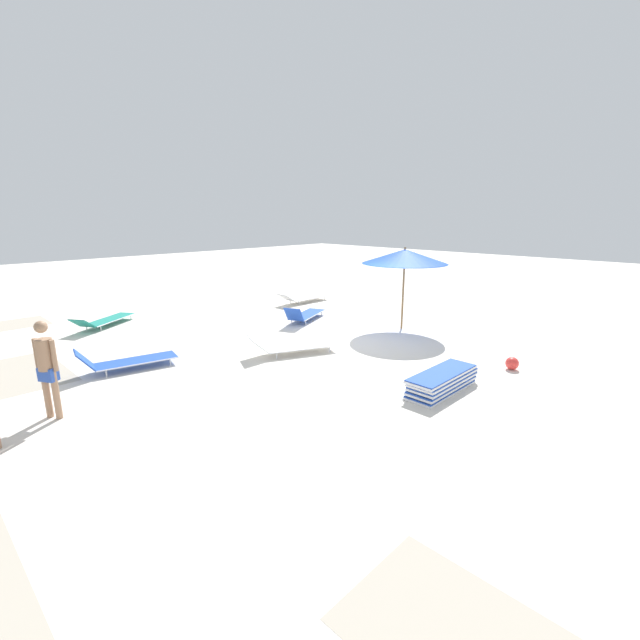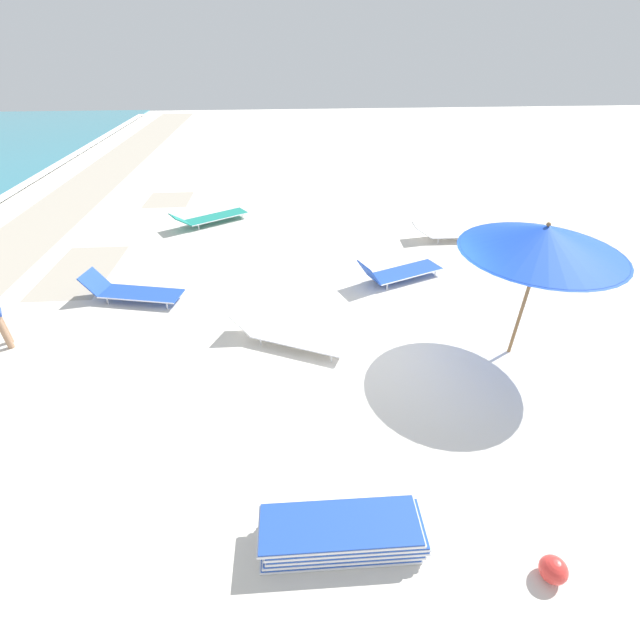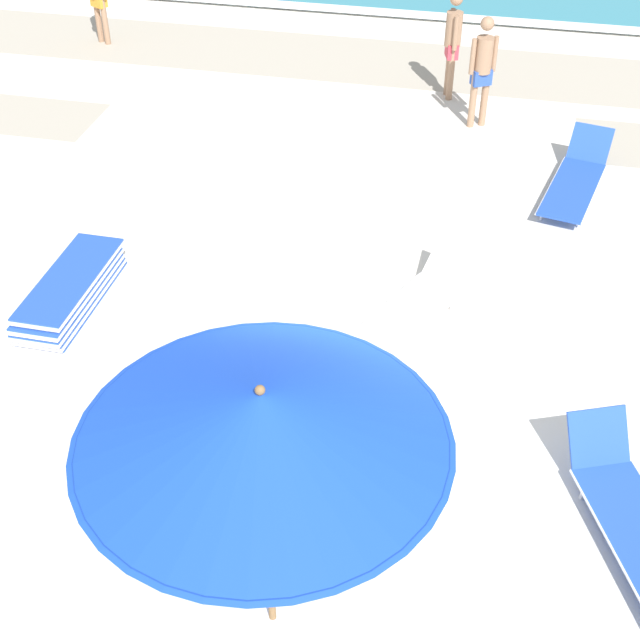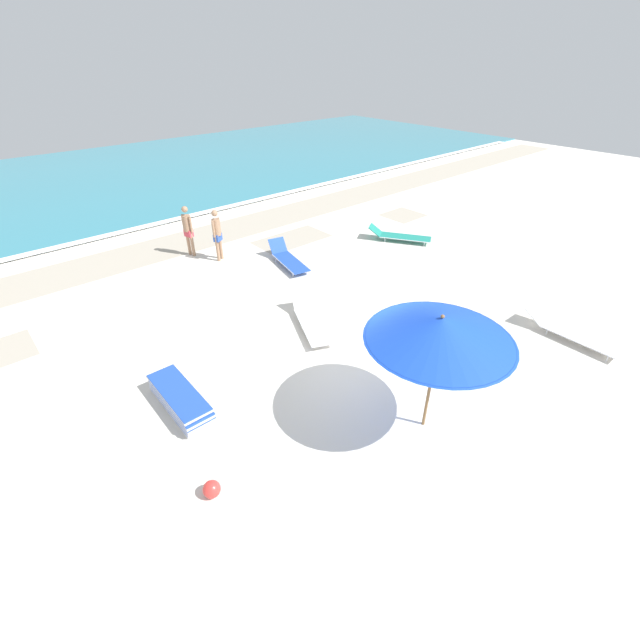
{
  "view_description": "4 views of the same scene",
  "coord_description": "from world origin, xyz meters",
  "px_view_note": "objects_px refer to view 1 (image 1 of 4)",
  "views": [
    {
      "loc": [
        -7.63,
        8.67,
        3.5
      ],
      "look_at": [
        -0.13,
        1.01,
        0.84
      ],
      "focal_mm": 24.0,
      "sensor_mm": 36.0,
      "label": 1
    },
    {
      "loc": [
        -6.38,
        1.57,
        5.0
      ],
      "look_at": [
        -0.62,
        1.14,
        1.08
      ],
      "focal_mm": 24.0,
      "sensor_mm": 36.0,
      "label": 2
    },
    {
      "loc": [
        0.93,
        -6.49,
        6.39
      ],
      "look_at": [
        -0.57,
        0.43,
        0.84
      ],
      "focal_mm": 50.0,
      "sensor_mm": 36.0,
      "label": 3
    },
    {
      "loc": [
        -5.81,
        -5.63,
        6.28
      ],
      "look_at": [
        -0.32,
        0.68,
        0.92
      ],
      "focal_mm": 24.0,
      "sensor_mm": 36.0,
      "label": 4
    }
  ],
  "objects_px": {
    "lounger_stack": "(442,381)",
    "sun_lounger_near_water_right": "(304,298)",
    "beachgoer_wading_adult": "(47,364)",
    "beach_umbrella": "(405,257)",
    "sun_lounger_mid_beach_solo": "(104,320)",
    "sun_lounger_under_umbrella": "(305,314)",
    "sun_lounger_beside_umbrella": "(292,346)",
    "sun_lounger_near_water_left": "(126,361)",
    "beach_ball": "(512,363)"
  },
  "relations": [
    {
      "from": "lounger_stack",
      "to": "sun_lounger_near_water_right",
      "type": "bearing_deg",
      "value": -25.7
    },
    {
      "from": "beach_umbrella",
      "to": "sun_lounger_beside_umbrella",
      "type": "height_order",
      "value": "beach_umbrella"
    },
    {
      "from": "sun_lounger_beside_umbrella",
      "to": "beachgoer_wading_adult",
      "type": "xyz_separation_m",
      "value": [
        0.34,
        5.34,
        0.79
      ]
    },
    {
      "from": "sun_lounger_under_umbrella",
      "to": "beach_umbrella",
      "type": "bearing_deg",
      "value": -175.73
    },
    {
      "from": "sun_lounger_under_umbrella",
      "to": "sun_lounger_near_water_left",
      "type": "xyz_separation_m",
      "value": [
        -0.45,
        6.11,
        -0.0
      ]
    },
    {
      "from": "lounger_stack",
      "to": "beachgoer_wading_adult",
      "type": "bearing_deg",
      "value": 54.46
    },
    {
      "from": "sun_lounger_under_umbrella",
      "to": "sun_lounger_near_water_right",
      "type": "distance_m",
      "value": 3.11
    },
    {
      "from": "beachgoer_wading_adult",
      "to": "sun_lounger_beside_umbrella",
      "type": "bearing_deg",
      "value": 56.56
    },
    {
      "from": "sun_lounger_beside_umbrella",
      "to": "sun_lounger_near_water_right",
      "type": "xyz_separation_m",
      "value": [
        4.6,
        -4.77,
        -0.01
      ]
    },
    {
      "from": "beach_umbrella",
      "to": "beachgoer_wading_adult",
      "type": "relative_size",
      "value": 1.47
    },
    {
      "from": "sun_lounger_near_water_left",
      "to": "beachgoer_wading_adult",
      "type": "distance_m",
      "value": 2.55
    },
    {
      "from": "beachgoer_wading_adult",
      "to": "beach_ball",
      "type": "distance_m",
      "value": 9.5
    },
    {
      "from": "sun_lounger_near_water_right",
      "to": "beachgoer_wading_adult",
      "type": "bearing_deg",
      "value": 113.84
    },
    {
      "from": "sun_lounger_near_water_right",
      "to": "beachgoer_wading_adult",
      "type": "height_order",
      "value": "beachgoer_wading_adult"
    },
    {
      "from": "beach_umbrella",
      "to": "sun_lounger_mid_beach_solo",
      "type": "relative_size",
      "value": 1.13
    },
    {
      "from": "beach_umbrella",
      "to": "sun_lounger_beside_umbrella",
      "type": "xyz_separation_m",
      "value": [
        0.58,
        4.11,
        -2.04
      ]
    },
    {
      "from": "sun_lounger_beside_umbrella",
      "to": "sun_lounger_near_water_right",
      "type": "distance_m",
      "value": 6.62
    },
    {
      "from": "sun_lounger_under_umbrella",
      "to": "lounger_stack",
      "type": "bearing_deg",
      "value": 138.99
    },
    {
      "from": "lounger_stack",
      "to": "sun_lounger_near_water_right",
      "type": "height_order",
      "value": "sun_lounger_near_water_right"
    },
    {
      "from": "sun_lounger_near_water_right",
      "to": "beach_ball",
      "type": "height_order",
      "value": "sun_lounger_near_water_right"
    },
    {
      "from": "lounger_stack",
      "to": "sun_lounger_beside_umbrella",
      "type": "xyz_separation_m",
      "value": [
        3.95,
        0.55,
        0.0
      ]
    },
    {
      "from": "sun_lounger_mid_beach_solo",
      "to": "sun_lounger_near_water_right",
      "type": "bearing_deg",
      "value": -136.23
    },
    {
      "from": "sun_lounger_beside_umbrella",
      "to": "beachgoer_wading_adult",
      "type": "height_order",
      "value": "beachgoer_wading_adult"
    },
    {
      "from": "lounger_stack",
      "to": "sun_lounger_near_water_left",
      "type": "distance_m",
      "value": 7.07
    },
    {
      "from": "beach_umbrella",
      "to": "sun_lounger_beside_umbrella",
      "type": "relative_size",
      "value": 1.13
    },
    {
      "from": "sun_lounger_beside_umbrella",
      "to": "sun_lounger_mid_beach_solo",
      "type": "height_order",
      "value": "sun_lounger_beside_umbrella"
    },
    {
      "from": "sun_lounger_mid_beach_solo",
      "to": "beachgoer_wading_adult",
      "type": "bearing_deg",
      "value": 121.48
    },
    {
      "from": "lounger_stack",
      "to": "sun_lounger_under_umbrella",
      "type": "distance_m",
      "value": 6.61
    },
    {
      "from": "beach_umbrella",
      "to": "sun_lounger_near_water_right",
      "type": "relative_size",
      "value": 1.11
    },
    {
      "from": "lounger_stack",
      "to": "sun_lounger_near_water_right",
      "type": "xyz_separation_m",
      "value": [
        8.55,
        -4.21,
        -0.0
      ]
    },
    {
      "from": "sun_lounger_near_water_left",
      "to": "beachgoer_wading_adult",
      "type": "bearing_deg",
      "value": 141.63
    },
    {
      "from": "sun_lounger_under_umbrella",
      "to": "beachgoer_wading_adult",
      "type": "distance_m",
      "value": 8.27
    },
    {
      "from": "sun_lounger_near_water_right",
      "to": "sun_lounger_mid_beach_solo",
      "type": "relative_size",
      "value": 1.02
    },
    {
      "from": "lounger_stack",
      "to": "sun_lounger_near_water_left",
      "type": "bearing_deg",
      "value": 35.08
    },
    {
      "from": "sun_lounger_under_umbrella",
      "to": "sun_lounger_beside_umbrella",
      "type": "bearing_deg",
      "value": 108.66
    },
    {
      "from": "sun_lounger_near_water_left",
      "to": "sun_lounger_near_water_right",
      "type": "height_order",
      "value": "sun_lounger_near_water_left"
    },
    {
      "from": "sun_lounger_near_water_left",
      "to": "lounger_stack",
      "type": "bearing_deg",
      "value": -133.03
    },
    {
      "from": "sun_lounger_beside_umbrella",
      "to": "beach_umbrella",
      "type": "bearing_deg",
      "value": -73.56
    },
    {
      "from": "sun_lounger_near_water_left",
      "to": "sun_lounger_mid_beach_solo",
      "type": "bearing_deg",
      "value": -1.3
    },
    {
      "from": "beach_umbrella",
      "to": "lounger_stack",
      "type": "distance_m",
      "value": 5.32
    },
    {
      "from": "sun_lounger_near_water_left",
      "to": "sun_lounger_mid_beach_solo",
      "type": "height_order",
      "value": "sun_lounger_near_water_left"
    },
    {
      "from": "beach_umbrella",
      "to": "beachgoer_wading_adult",
      "type": "height_order",
      "value": "beach_umbrella"
    },
    {
      "from": "sun_lounger_under_umbrella",
      "to": "beach_ball",
      "type": "xyz_separation_m",
      "value": [
        -6.82,
        -0.15,
        -0.07
      ]
    },
    {
      "from": "lounger_stack",
      "to": "sun_lounger_mid_beach_solo",
      "type": "height_order",
      "value": "sun_lounger_mid_beach_solo"
    },
    {
      "from": "sun_lounger_near_water_left",
      "to": "sun_lounger_mid_beach_solo",
      "type": "relative_size",
      "value": 0.96
    },
    {
      "from": "lounger_stack",
      "to": "beachgoer_wading_adult",
      "type": "relative_size",
      "value": 1.09
    },
    {
      "from": "sun_lounger_near_water_right",
      "to": "sun_lounger_mid_beach_solo",
      "type": "xyz_separation_m",
      "value": [
        1.77,
        7.13,
        0.0
      ]
    },
    {
      "from": "beach_umbrella",
      "to": "sun_lounger_mid_beach_solo",
      "type": "bearing_deg",
      "value": 42.97
    },
    {
      "from": "sun_lounger_mid_beach_solo",
      "to": "beach_ball",
      "type": "bearing_deg",
      "value": 173.15
    },
    {
      "from": "beach_ball",
      "to": "beach_umbrella",
      "type": "bearing_deg",
      "value": -18.53
    }
  ]
}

